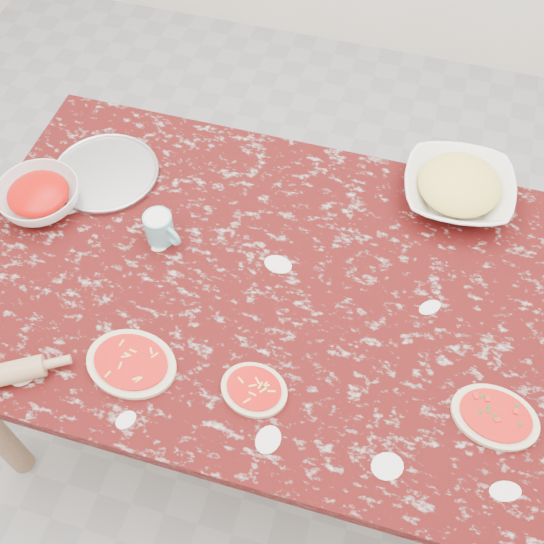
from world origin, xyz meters
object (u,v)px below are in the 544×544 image
(pizza_tray, at_px, (106,174))
(sauce_bowl, at_px, (40,197))
(cheese_bowl, at_px, (458,190))
(worktable, at_px, (272,301))
(flour_mug, at_px, (160,228))

(pizza_tray, distance_m, sauce_bowl, 0.19)
(pizza_tray, xyz_separation_m, cheese_bowl, (0.95, 0.18, 0.03))
(worktable, xyz_separation_m, cheese_bowl, (0.40, 0.41, 0.12))
(worktable, height_order, flour_mug, flour_mug)
(flour_mug, bearing_deg, pizza_tray, 144.70)
(sauce_bowl, bearing_deg, flour_mug, -2.52)
(sauce_bowl, height_order, flour_mug, flour_mug)
(pizza_tray, relative_size, sauce_bowl, 1.32)
(worktable, xyz_separation_m, sauce_bowl, (-0.67, 0.07, 0.12))
(pizza_tray, height_order, sauce_bowl, sauce_bowl)
(cheese_bowl, xyz_separation_m, flour_mug, (-0.72, -0.35, 0.01))
(worktable, xyz_separation_m, pizza_tray, (-0.55, 0.22, 0.09))
(pizza_tray, height_order, flour_mug, flour_mug)
(worktable, relative_size, flour_mug, 14.98)
(cheese_bowl, bearing_deg, sauce_bowl, -162.64)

